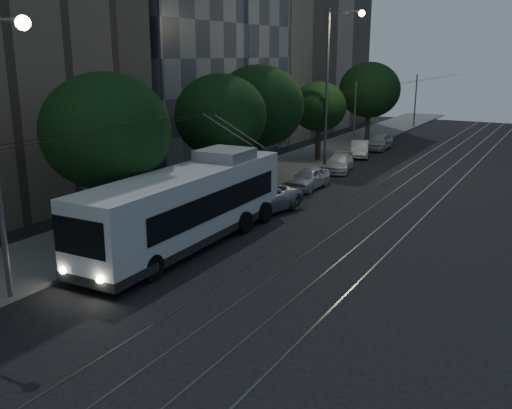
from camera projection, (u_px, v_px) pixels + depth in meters
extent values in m
plane|color=black|center=(206.00, 287.00, 20.82)|extent=(120.00, 120.00, 0.00)
cube|color=slate|center=(276.00, 170.00, 41.20)|extent=(5.00, 90.00, 0.15)
cube|color=gray|center=(381.00, 183.00, 37.52)|extent=(0.08, 90.00, 0.02)
cube|color=gray|center=(403.00, 185.00, 36.84)|extent=(0.08, 90.00, 0.02)
cube|color=gray|center=(427.00, 188.00, 36.10)|extent=(0.08, 90.00, 0.02)
cube|color=gray|center=(450.00, 190.00, 35.42)|extent=(0.08, 90.00, 0.02)
cylinder|color=black|center=(325.00, 94.00, 38.05)|extent=(0.02, 90.00, 0.02)
cylinder|color=black|center=(335.00, 95.00, 37.72)|extent=(0.02, 90.00, 0.02)
cylinder|color=#5C5B5E|center=(228.00, 153.00, 30.99)|extent=(0.14, 0.14, 6.00)
cylinder|color=#5C5B5E|center=(355.00, 118.00, 47.82)|extent=(0.14, 0.14, 6.00)
cylinder|color=#5C5B5E|center=(415.00, 101.00, 64.66)|extent=(0.14, 0.14, 6.00)
cube|color=silver|center=(187.00, 205.00, 24.87)|extent=(2.94, 12.58, 2.97)
cube|color=black|center=(188.00, 234.00, 25.21)|extent=(2.98, 12.62, 0.37)
cube|color=black|center=(194.00, 199.00, 25.27)|extent=(2.94, 9.97, 1.10)
cube|color=black|center=(79.00, 237.00, 19.55)|extent=(2.36, 0.13, 1.36)
cube|color=black|center=(257.00, 174.00, 30.05)|extent=(2.16, 0.13, 1.04)
cube|color=#28F02C|center=(77.00, 211.00, 19.31)|extent=(1.67, 0.10, 0.33)
cube|color=gray|center=(225.00, 155.00, 27.06)|extent=(2.31, 2.35, 0.52)
sphere|color=white|center=(63.00, 270.00, 20.28)|extent=(0.27, 0.27, 0.27)
sphere|color=white|center=(100.00, 279.00, 19.43)|extent=(0.27, 0.27, 0.27)
cylinder|color=#5C5B5E|center=(231.00, 132.00, 27.89)|extent=(0.06, 4.72, 2.21)
cylinder|color=#5C5B5E|center=(242.00, 133.00, 27.59)|extent=(0.06, 4.72, 2.21)
cylinder|color=black|center=(101.00, 256.00, 22.44)|extent=(0.31, 1.04, 1.04)
cylinder|color=black|center=(152.00, 268.00, 21.23)|extent=(0.31, 1.04, 1.04)
cylinder|color=black|center=(200.00, 215.00, 28.14)|extent=(0.31, 1.04, 1.04)
cylinder|color=black|center=(244.00, 222.00, 26.92)|extent=(0.31, 1.04, 1.04)
cylinder|color=black|center=(222.00, 206.00, 29.82)|extent=(0.31, 1.04, 1.04)
cylinder|color=black|center=(265.00, 212.00, 28.61)|extent=(0.31, 1.04, 1.04)
imported|color=#AAACB2|center=(255.00, 199.00, 30.12)|extent=(3.70, 6.02, 1.56)
imported|color=silver|center=(308.00, 178.00, 35.80)|extent=(1.67, 3.98, 1.35)
imported|color=white|center=(339.00, 163.00, 41.11)|extent=(2.51, 4.48, 1.23)
imported|color=silver|center=(360.00, 149.00, 46.89)|extent=(2.59, 4.23, 1.32)
imported|color=#BBBCC0|center=(379.00, 141.00, 50.36)|extent=(1.84, 4.28, 1.44)
cylinder|color=#32241C|center=(111.00, 209.00, 26.03)|extent=(0.44, 0.44, 2.76)
ellipsoid|color=black|center=(106.00, 131.00, 25.12)|extent=(5.77, 5.77, 5.19)
cylinder|color=#32241C|center=(222.00, 175.00, 33.00)|extent=(0.44, 0.44, 2.88)
ellipsoid|color=black|center=(221.00, 116.00, 32.13)|extent=(5.23, 5.23, 4.71)
cylinder|color=#32241C|center=(259.00, 162.00, 37.11)|extent=(0.44, 0.44, 2.83)
ellipsoid|color=black|center=(259.00, 106.00, 36.19)|extent=(5.79, 5.79, 5.21)
cylinder|color=#32241C|center=(318.00, 144.00, 44.75)|extent=(0.44, 0.44, 2.68)
ellipsoid|color=black|center=(319.00, 107.00, 44.00)|extent=(4.25, 4.25, 3.83)
cylinder|color=#32241C|center=(368.00, 127.00, 54.84)|extent=(0.44, 0.44, 2.74)
ellipsoid|color=black|center=(369.00, 90.00, 53.93)|extent=(5.78, 5.78, 5.21)
cylinder|color=#5C5B5E|center=(1.00, 20.00, 16.82)|extent=(2.11, 0.12, 0.12)
sphere|color=#FFD68C|center=(23.00, 23.00, 16.39)|extent=(0.44, 0.44, 0.44)
cylinder|color=#5C5B5E|center=(327.00, 89.00, 41.58)|extent=(0.20, 0.20, 11.50)
cylinder|color=#5C5B5E|center=(346.00, 12.00, 39.63)|extent=(2.53, 0.12, 0.12)
sphere|color=#FFD68C|center=(362.00, 13.00, 39.11)|extent=(0.44, 0.44, 0.44)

